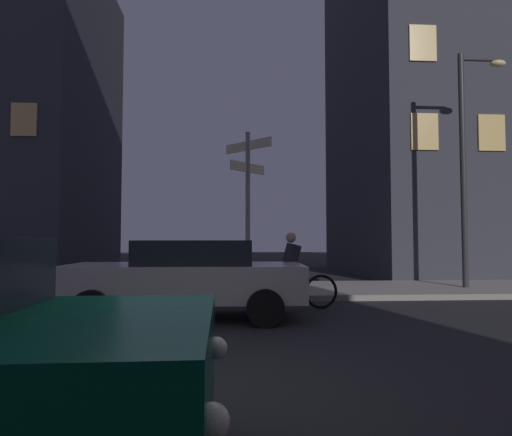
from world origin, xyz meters
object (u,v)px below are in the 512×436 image
object	(u,v)px
signpost	(248,197)
car_side_parked	(187,276)
street_lamp	(468,150)
cyclist	(293,274)

from	to	relation	value
signpost	car_side_parked	distance (m)	3.51
street_lamp	cyclist	size ratio (longest dim) A/B	3.60
cyclist	signpost	bearing A→B (deg)	114.26
signpost	cyclist	bearing A→B (deg)	-65.74
street_lamp	car_side_parked	size ratio (longest dim) A/B	1.46
street_lamp	car_side_parked	bearing A→B (deg)	-155.94
street_lamp	signpost	bearing A→B (deg)	-174.99
signpost	cyclist	distance (m)	2.78
car_side_parked	signpost	bearing A→B (deg)	65.83
street_lamp	car_side_parked	world-z (taller)	street_lamp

